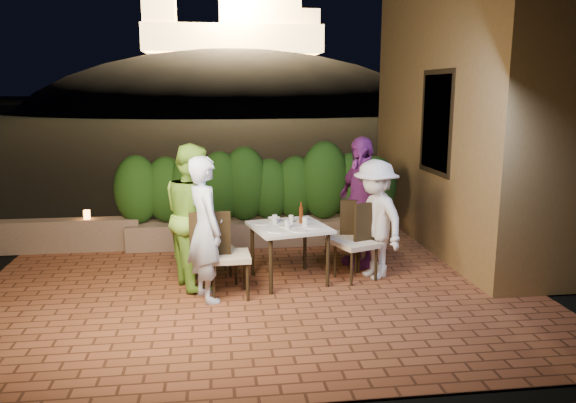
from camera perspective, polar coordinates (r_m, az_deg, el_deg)
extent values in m
plane|color=black|center=(7.03, -2.97, -9.56)|extent=(400.00, 400.00, 0.00)
cube|color=brown|center=(7.52, -3.28, -8.60)|extent=(7.00, 6.00, 0.15)
cube|color=olive|center=(9.48, 18.43, 10.86)|extent=(1.60, 5.00, 5.00)
cube|color=black|center=(8.72, 15.01, 7.77)|extent=(0.08, 1.00, 1.40)
cube|color=black|center=(8.72, 14.95, 7.77)|extent=(0.06, 1.15, 1.55)
cube|color=brown|center=(9.17, -2.91, -3.11)|extent=(4.20, 0.55, 0.40)
cube|color=brown|center=(9.41, -21.46, -3.21)|extent=(2.20, 0.30, 0.50)
ellipsoid|color=black|center=(66.91, -5.41, 5.75)|extent=(52.00, 40.00, 22.00)
cylinder|color=white|center=(6.99, -1.21, -2.99)|extent=(0.23, 0.23, 0.01)
cylinder|color=white|center=(7.38, -2.73, -2.23)|extent=(0.20, 0.20, 0.01)
cylinder|color=white|center=(7.20, 2.46, -2.59)|extent=(0.21, 0.21, 0.01)
cylinder|color=white|center=(7.57, 1.52, -1.89)|extent=(0.20, 0.20, 0.01)
cylinder|color=white|center=(7.24, -0.02, -2.49)|extent=(0.23, 0.23, 0.01)
cylinder|color=white|center=(7.02, 1.03, -2.94)|extent=(0.21, 0.21, 0.01)
cylinder|color=silver|center=(7.10, -0.07, -2.34)|extent=(0.07, 0.07, 0.12)
cylinder|color=silver|center=(7.38, -1.35, -1.81)|extent=(0.07, 0.07, 0.12)
cylinder|color=silver|center=(7.23, 1.76, -2.06)|extent=(0.07, 0.07, 0.12)
cylinder|color=silver|center=(7.42, 0.32, -1.78)|extent=(0.06, 0.06, 0.10)
imported|color=white|center=(7.54, -1.40, -1.81)|extent=(0.20, 0.20, 0.04)
imported|color=silver|center=(6.68, -8.39, -2.80)|extent=(0.61, 0.74, 1.74)
imported|color=#7ABC3A|center=(7.21, -9.52, -1.40)|extent=(0.96, 1.07, 1.83)
imported|color=white|center=(7.51, 8.83, -1.83)|extent=(0.92, 1.17, 1.59)
imported|color=#75287A|center=(7.95, 7.40, -0.07)|extent=(0.72, 1.17, 1.85)
cylinder|color=orange|center=(9.27, -19.76, -1.27)|extent=(0.10, 0.10, 0.14)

